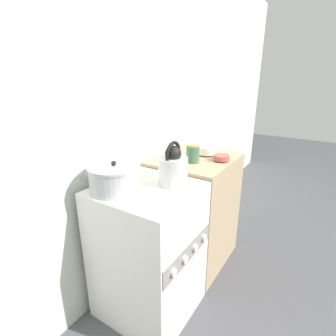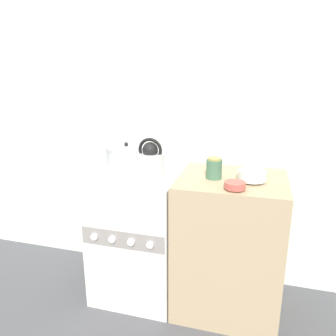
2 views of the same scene
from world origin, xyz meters
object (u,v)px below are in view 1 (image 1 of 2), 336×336
Objects in this scene: cooking_pot at (115,178)px; enamel_bowl at (207,150)px; stove at (149,251)px; storage_jar at (193,154)px; kettle at (173,168)px; small_ceramic_bowl at (221,158)px.

enamel_bowl is at bearing -11.08° from cooking_pot.
cooking_pot is at bearing 134.88° from stove.
enamel_bowl is at bearing -1.88° from storage_jar.
cooking_pot reaches higher than storage_jar.
enamel_bowl is 1.25× the size of storage_jar.
small_ceramic_bowl is at bearing -10.69° from kettle.
storage_jar is at bearing 10.11° from kettle.
stove is 0.56m from kettle.
small_ceramic_bowl reaches higher than stove.
kettle is 0.60m from enamel_bowl.
kettle is at bearing -38.64° from stove.
stove is 0.82m from small_ceramic_bowl.
enamel_bowl is (0.72, -0.04, 0.50)m from stove.
stove is at bearing 141.36° from kettle.
storage_jar is (-0.14, 0.16, 0.04)m from small_ceramic_bowl.
small_ceramic_bowl is (-0.08, -0.16, -0.01)m from enamel_bowl.
storage_jar is at bearing -14.23° from cooking_pot.
stove is 3.31× the size of kettle.
cooking_pot is 1.82× the size of enamel_bowl.
cooking_pot is 2.28× the size of storage_jar.
small_ceramic_bowl is at bearing -118.28° from enamel_bowl.
storage_jar is at bearing -3.85° from stove.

